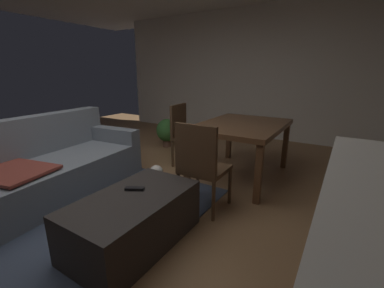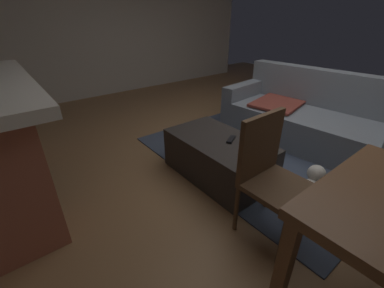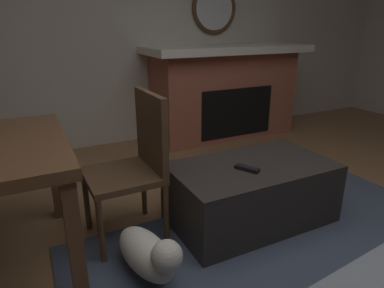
{
  "view_description": "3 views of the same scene",
  "coord_description": "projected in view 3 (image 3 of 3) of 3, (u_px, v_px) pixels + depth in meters",
  "views": [
    {
      "loc": [
        -1.56,
        -2.12,
        1.39
      ],
      "look_at": [
        -0.23,
        -1.29,
        0.94
      ],
      "focal_mm": 23.59,
      "sensor_mm": 36.0,
      "label": 1
    },
    {
      "loc": [
        1.33,
        -2.33,
        1.54
      ],
      "look_at": [
        -0.04,
        -1.25,
        0.63
      ],
      "focal_mm": 23.41,
      "sensor_mm": 36.0,
      "label": 2
    },
    {
      "loc": [
        1.06,
        0.93,
        1.31
      ],
      "look_at": [
        0.18,
        -0.8,
        0.62
      ],
      "focal_mm": 31.57,
      "sensor_mm": 36.0,
      "label": 3
    }
  ],
  "objects": [
    {
      "name": "wall_back_fireplace_side",
      "position": [
        120.0,
        20.0,
        3.64
      ],
      "size": [
        8.26,
        0.12,
        2.71
      ],
      "primitive_type": "cube",
      "color": "beige",
      "rests_on": "ground"
    },
    {
      "name": "ottoman_coffee_table",
      "position": [
        251.0,
        193.0,
        2.33
      ],
      "size": [
        1.09,
        0.63,
        0.43
      ],
      "primitive_type": "cube",
      "color": "#2D2826",
      "rests_on": "ground"
    },
    {
      "name": "area_rug",
      "position": [
        329.0,
        284.0,
        1.79
      ],
      "size": [
        2.6,
        2.0,
        0.01
      ],
      "primitive_type": "cube",
      "color": "#3D475B",
      "rests_on": "ground"
    },
    {
      "name": "round_wall_mirror",
      "position": [
        214.0,
        8.0,
        4.0
      ],
      "size": [
        0.59,
        0.05,
        0.59
      ],
      "color": "#4C331E"
    },
    {
      "name": "dining_chair_west",
      "position": [
        136.0,
        159.0,
        2.09
      ],
      "size": [
        0.45,
        0.45,
        0.93
      ],
      "color": "#513823",
      "rests_on": "ground"
    },
    {
      "name": "tv_remote",
      "position": [
        247.0,
        169.0,
        2.16
      ],
      "size": [
        0.12,
        0.16,
        0.02
      ],
      "primitive_type": "cube",
      "rotation": [
        0.0,
        0.0,
        0.49
      ],
      "color": "black",
      "rests_on": "ottoman_coffee_table"
    },
    {
      "name": "small_dog",
      "position": [
        149.0,
        253.0,
        1.77
      ],
      "size": [
        0.29,
        0.54,
        0.3
      ],
      "color": "silver",
      "rests_on": "ground"
    },
    {
      "name": "fireplace",
      "position": [
        225.0,
        91.0,
        4.07
      ],
      "size": [
        1.94,
        0.76,
        1.09
      ],
      "color": "#9E5642",
      "rests_on": "ground"
    }
  ]
}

